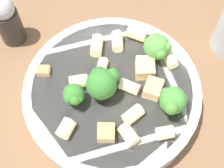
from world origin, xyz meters
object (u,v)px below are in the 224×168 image
Objects in this scene: broccoli_floret_3 at (157,47)px; rigatoni_7 at (130,86)px; pepper_shaker at (7,20)px; chicken_chunk_3 at (153,88)px; rigatoni_4 at (97,46)px; rigatoni_9 at (66,129)px; rigatoni_1 at (137,33)px; chicken_chunk_2 at (145,68)px; rigatoni_8 at (102,66)px; rigatoni_0 at (79,80)px; rigatoni_5 at (129,134)px; rigatoni_2 at (165,133)px; chicken_chunk_0 at (102,132)px; rigatoni_3 at (133,115)px; rigatoni_6 at (170,60)px; broccoli_floret_0 at (74,95)px; rigatoni_10 at (120,42)px; broccoli_floret_1 at (172,100)px; broccoli_floret_2 at (102,83)px; pasta_bowl at (112,93)px.

broccoli_floret_3 reaches higher than rigatoni_7.
chicken_chunk_3 is at bearing -22.47° from pepper_shaker.
rigatoni_4 is 1.34× the size of rigatoni_9.
rigatoni_1 and chicken_chunk_2 have the same top height.
rigatoni_8 is 0.98× the size of rigatoni_9.
chicken_chunk_3 is at bearing -0.98° from rigatoni_0.
chicken_chunk_2 is (0.01, -0.06, 0.00)m from rigatoni_1.
rigatoni_0 is 0.82× the size of rigatoni_4.
rigatoni_1 is 0.15m from rigatoni_5.
rigatoni_2 is 0.79× the size of chicken_chunk_3.
chicken_chunk_2 is (0.07, -0.03, 0.00)m from rigatoni_4.
chicken_chunk_0 is at bearing -59.89° from rigatoni_0.
rigatoni_3 is 1.13× the size of rigatoni_6.
broccoli_floret_0 is 1.24× the size of rigatoni_1.
rigatoni_7 is 0.07m from rigatoni_10.
chicken_chunk_3 is at bearing -20.72° from rigatoni_8.
rigatoni_0 is at bearing 179.19° from rigatoni_7.
broccoli_floret_1 is 1.34× the size of rigatoni_4.
rigatoni_8 is 0.83× the size of chicken_chunk_3.
rigatoni_9 is 0.13m from chicken_chunk_2.
chicken_chunk_2 is at bearing -75.14° from rigatoni_1.
rigatoni_9 is at bearing -136.78° from rigatoni_7.
rigatoni_1 is 0.12m from rigatoni_3.
rigatoni_6 is at bearing 65.46° from chicken_chunk_3.
broccoli_floret_0 is at bearing -117.69° from rigatoni_8.
rigatoni_3 reaches higher than chicken_chunk_0.
pepper_shaker is at bearing 147.72° from rigatoni_2.
rigatoni_8 is at bearing 62.31° from broccoli_floret_0.
rigatoni_4 and rigatoni_5 have the same top height.
rigatoni_10 is at bearing 63.38° from broccoli_floret_0.
rigatoni_5 and rigatoni_10 have the same top height.
rigatoni_9 is (-0.12, -0.11, 0.00)m from rigatoni_6.
rigatoni_7 is at bearing 16.71° from broccoli_floret_2.
rigatoni_8 is 0.06m from chicken_chunk_2.
broccoli_floret_3 is 0.45× the size of pepper_shaker.
rigatoni_10 is 1.01× the size of chicken_chunk_2.
rigatoni_2 is 0.12m from rigatoni_9.
broccoli_floret_3 is (0.05, 0.06, 0.04)m from pasta_bowl.
broccoli_floret_2 is at bearing -76.18° from rigatoni_4.
broccoli_floret_1 is 0.84× the size of broccoli_floret_2.
broccoli_floret_2 is 0.07m from rigatoni_5.
broccoli_floret_0 reaches higher than rigatoni_9.
rigatoni_8 is (0.03, 0.02, -0.00)m from rigatoni_0.
rigatoni_9 is at bearing -160.13° from broccoli_floret_1.
rigatoni_3 and rigatoni_6 have the same top height.
pasta_bowl is 0.07m from chicken_chunk_0.
broccoli_floret_3 reaches higher than rigatoni_9.
broccoli_floret_2 is at bearing -32.98° from pepper_shaker.
pasta_bowl is 0.04m from rigatoni_8.
pasta_bowl is 0.03m from rigatoni_7.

